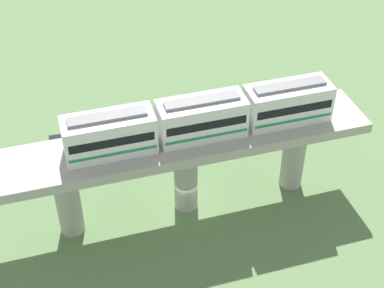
{
  "coord_description": "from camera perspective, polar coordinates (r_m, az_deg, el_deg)",
  "views": [
    {
      "loc": [
        -32.86,
        9.3,
        34.09
      ],
      "look_at": [
        2.5,
        -1.26,
        4.31
      ],
      "focal_mm": 53.92,
      "sensor_mm": 36.0,
      "label": 1
    }
  ],
  "objects": [
    {
      "name": "viaduct",
      "position": [
        44.56,
        -0.63,
        -1.06
      ],
      "size": [
        5.2,
        28.85,
        7.19
      ],
      "color": "#A8A59E",
      "rests_on": "ground"
    },
    {
      "name": "parked_car_orange",
      "position": [
        53.87,
        -6.48,
        0.36
      ],
      "size": [
        2.41,
        4.42,
        1.76
      ],
      "rotation": [
        0.0,
        0.0,
        0.15
      ],
      "color": "orange",
      "rests_on": "ground"
    },
    {
      "name": "ground_plane",
      "position": [
        48.25,
        -0.58,
        -6.05
      ],
      "size": [
        120.0,
        120.0,
        0.0
      ],
      "primitive_type": "plane",
      "color": "#5B7A4C"
    },
    {
      "name": "parked_car_red",
      "position": [
        55.13,
        6.56,
        1.38
      ],
      "size": [
        2.74,
        4.51,
        1.76
      ],
      "rotation": [
        0.0,
        0.0,
        0.24
      ],
      "color": "red",
      "rests_on": "ground"
    },
    {
      "name": "parked_car_yellow",
      "position": [
        53.96,
        -12.49,
        -0.36
      ],
      "size": [
        2.07,
        4.31,
        1.76
      ],
      "rotation": [
        0.0,
        0.0,
        -0.07
      ],
      "color": "yellow",
      "rests_on": "ground"
    },
    {
      "name": "train",
      "position": [
        42.84,
        0.96,
        2.58
      ],
      "size": [
        2.64,
        20.5,
        3.24
      ],
      "color": "white",
      "rests_on": "viaduct"
    }
  ]
}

